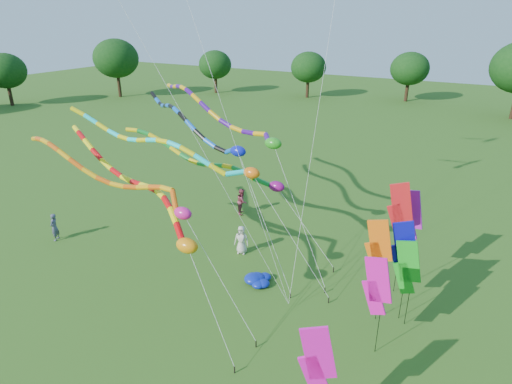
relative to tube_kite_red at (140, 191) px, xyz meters
The scene contains 19 objects.
ground 7.19m from the tube_kite_red, 32.68° to the right, with size 160.00×160.00×0.00m, color #275817.
tree_ring 7.05m from the tube_kite_red, 62.62° to the right, with size 114.75×119.66×9.22m.
tube_kite_red is the anchor object (origin of this frame).
tube_kite_orange 1.32m from the tube_kite_red, 94.38° to the right, with size 13.15×1.24×7.19m.
tube_kite_purple 6.72m from the tube_kite_red, 85.60° to the left, with size 13.94×6.57×8.69m.
tube_kite_blue 5.11m from the tube_kite_red, 92.70° to the left, with size 12.59×5.96×8.02m.
tube_kite_cyan 2.49m from the tube_kite_red, 61.20° to the left, with size 13.93×1.27×8.14m.
tube_kite_green 4.78m from the tube_kite_red, 74.90° to the left, with size 12.58×1.12×6.55m.
banner_pole_green 12.01m from the tube_kite_red, 12.19° to the left, with size 1.16×0.11×3.96m.
banner_pole_orange 10.74m from the tube_kite_red, 11.95° to the left, with size 1.16×0.22×4.73m.
banner_pole_blue_b 11.70m from the tube_kite_red, 13.43° to the left, with size 1.12×0.47×4.66m.
banner_pole_magenta_a 11.30m from the tube_kite_red, 21.86° to the right, with size 1.11×0.51×4.21m.
banner_pole_violet 12.36m from the tube_kite_red, 26.08° to the left, with size 1.15×0.35×4.94m.
banner_pole_magenta_b 11.06m from the tube_kite_red, ahead, with size 1.16×0.10×4.17m.
banner_pole_red 11.63m from the tube_kite_red, 23.03° to the left, with size 1.13×0.42×5.53m.
blue_nylon_heap 6.93m from the tube_kite_red, 24.56° to the left, with size 1.40×1.31×0.45m.
person_a 6.33m from the tube_kite_red, 55.57° to the left, with size 0.78×0.51×1.60m, color beige.
person_b 8.17m from the tube_kite_red, behind, with size 0.60×0.39×1.64m, color #464862.
person_c 9.30m from the tube_kite_red, 87.78° to the left, with size 0.83×0.65×1.71m, color #933546.
Camera 1 is at (8.73, -10.19, 12.09)m, focal length 30.00 mm.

